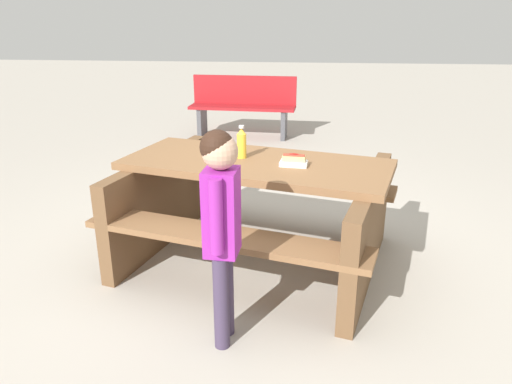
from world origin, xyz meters
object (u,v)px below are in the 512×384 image
Objects in this scene: soda_bottle at (242,143)px; hotdog_tray at (294,161)px; picnic_table at (256,203)px; park_bench_near at (243,105)px; child_in_coat at (221,213)px.

soda_bottle is 0.40m from hotdog_tray.
picnic_table is at bearing 162.39° from hotdog_tray.
picnic_table is 1.38× the size of park_bench_near.
soda_bottle is at bearing -82.99° from park_bench_near.
park_bench_near is (-0.46, 3.71, -0.41)m from soda_bottle.
child_in_coat reaches higher than picnic_table.
hotdog_tray is (0.26, -0.08, 0.34)m from picnic_table.
park_bench_near reaches higher than picnic_table.
park_bench_near is at bearing 102.00° from hotdog_tray.
picnic_table is at bearing 85.08° from child_in_coat.
child_in_coat is at bearing -84.18° from park_bench_near.
park_bench_near is at bearing 98.46° from picnic_table.
hotdog_tray is at bearing -78.00° from park_bench_near.
hotdog_tray is at bearing -22.31° from soda_bottle.
hotdog_tray is 0.16× the size of child_in_coat.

